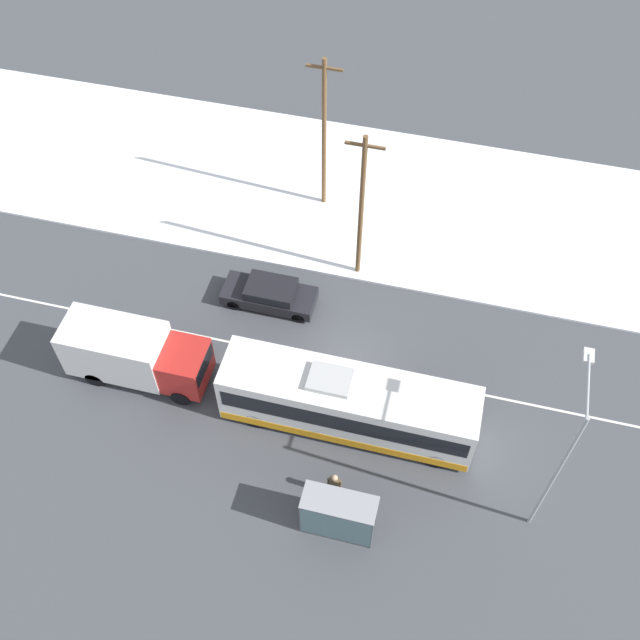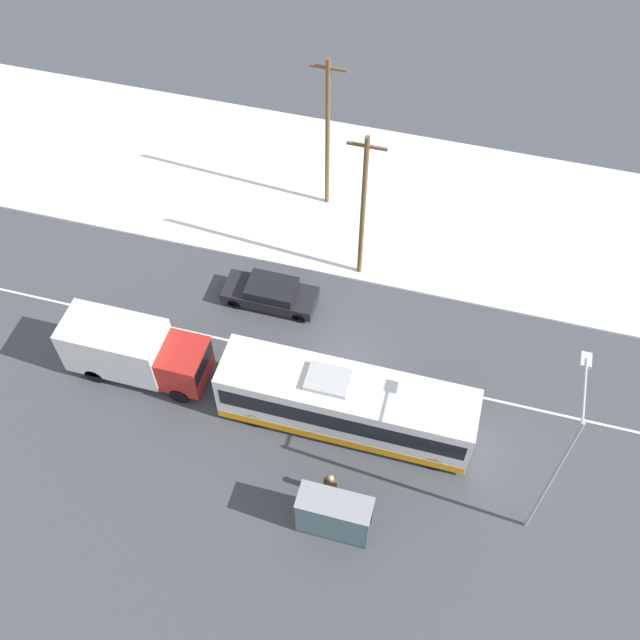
# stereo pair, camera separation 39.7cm
# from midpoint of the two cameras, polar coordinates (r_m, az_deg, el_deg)

# --- Properties ---
(ground_plane) EXTENTS (120.00, 120.00, 0.00)m
(ground_plane) POSITION_cam_midpoint_polar(r_m,az_deg,el_deg) (35.13, 2.30, -3.58)
(ground_plane) COLOR #424449
(snow_lot) EXTENTS (80.00, 11.92, 0.12)m
(snow_lot) POSITION_cam_midpoint_polar(r_m,az_deg,el_deg) (42.23, 5.96, 8.85)
(snow_lot) COLOR white
(snow_lot) RESTS_ON ground_plane
(lane_marking_center) EXTENTS (60.00, 0.12, 0.00)m
(lane_marking_center) POSITION_cam_midpoint_polar(r_m,az_deg,el_deg) (35.13, 2.30, -3.58)
(lane_marking_center) COLOR silver
(lane_marking_center) RESTS_ON ground_plane
(city_bus) EXTENTS (10.97, 2.57, 3.31)m
(city_bus) POSITION_cam_midpoint_polar(r_m,az_deg,el_deg) (32.19, 2.36, -6.39)
(city_bus) COLOR white
(city_bus) RESTS_ON ground_plane
(box_truck) EXTENTS (6.48, 2.30, 3.04)m
(box_truck) POSITION_cam_midpoint_polar(r_m,az_deg,el_deg) (34.59, -13.75, -2.23)
(box_truck) COLOR silver
(box_truck) RESTS_ON ground_plane
(sedan_car) EXTENTS (4.60, 1.80, 1.35)m
(sedan_car) POSITION_cam_midpoint_polar(r_m,az_deg,el_deg) (36.87, -3.46, 2.11)
(sedan_car) COLOR black
(sedan_car) RESTS_ON ground_plane
(pedestrian_at_stop) EXTENTS (0.60, 0.27, 1.67)m
(pedestrian_at_stop) POSITION_cam_midpoint_polar(r_m,az_deg,el_deg) (31.11, 1.19, -12.36)
(pedestrian_at_stop) COLOR #23232D
(pedestrian_at_stop) RESTS_ON ground_plane
(bus_shelter) EXTENTS (2.94, 1.20, 2.40)m
(bus_shelter) POSITION_cam_midpoint_polar(r_m,az_deg,el_deg) (29.85, 1.37, -14.74)
(bus_shelter) COLOR gray
(bus_shelter) RESTS_ON ground_plane
(streetlamp) EXTENTS (0.36, 3.00, 8.44)m
(streetlamp) POSITION_cam_midpoint_polar(r_m,az_deg,el_deg) (28.28, 18.17, -9.63)
(streetlamp) COLOR #9EA3A8
(streetlamp) RESTS_ON ground_plane
(utility_pole_roadside) EXTENTS (1.80, 0.24, 8.76)m
(utility_pole_roadside) POSITION_cam_midpoint_polar(r_m,az_deg,el_deg) (35.35, 3.62, 8.49)
(utility_pole_roadside) COLOR brown
(utility_pole_roadside) RESTS_ON ground_plane
(utility_pole_snowlot) EXTENTS (1.80, 0.24, 9.12)m
(utility_pole_snowlot) POSITION_cam_midpoint_polar(r_m,az_deg,el_deg) (38.98, 0.88, 13.96)
(utility_pole_snowlot) COLOR brown
(utility_pole_snowlot) RESTS_ON ground_plane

